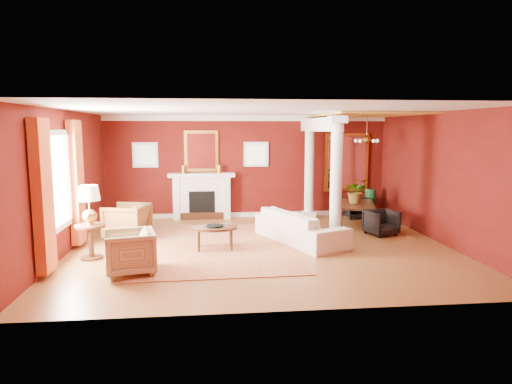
{
  "coord_description": "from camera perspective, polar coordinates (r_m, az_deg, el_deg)",
  "views": [
    {
      "loc": [
        -1.12,
        -9.48,
        2.52
      ],
      "look_at": [
        -0.08,
        0.33,
        1.15
      ],
      "focal_mm": 32.0,
      "sensor_mm": 36.0,
      "label": 1
    }
  ],
  "objects": [
    {
      "name": "green_urn",
      "position": [
        13.48,
        14.09,
        -1.7
      ],
      "size": [
        0.35,
        0.35,
        0.83
      ],
      "color": "#144120",
      "rests_on": "ground"
    },
    {
      "name": "dining_mirror",
      "position": [
        13.57,
        11.23,
        3.65
      ],
      "size": [
        1.3,
        0.07,
        1.7
      ],
      "color": "gold",
      "rests_on": "room_shell"
    },
    {
      "name": "potted_plant",
      "position": [
        12.13,
        12.44,
        1.38
      ],
      "size": [
        0.71,
        0.76,
        0.51
      ],
      "primitive_type": "imported",
      "rotation": [
        0.0,
        0.0,
        -0.21
      ],
      "color": "#26591E",
      "rests_on": "dining_table"
    },
    {
      "name": "dining_chair_near",
      "position": [
        11.29,
        15.4,
        -3.57
      ],
      "size": [
        0.79,
        0.77,
        0.66
      ],
      "primitive_type": "imported",
      "rotation": [
        0.0,
        0.0,
        0.31
      ],
      "color": "black",
      "rests_on": "ground"
    },
    {
      "name": "chandelier",
      "position": [
        11.97,
        13.66,
        6.38
      ],
      "size": [
        0.6,
        0.62,
        0.75
      ],
      "color": "#B08537",
      "rests_on": "room_shell"
    },
    {
      "name": "base_trim",
      "position": [
        13.22,
        -1.07,
        -2.83
      ],
      "size": [
        8.0,
        0.08,
        0.12
      ],
      "primitive_type": "cube",
      "color": "white",
      "rests_on": "ground"
    },
    {
      "name": "column_front",
      "position": [
        10.23,
        9.99,
        1.65
      ],
      "size": [
        0.36,
        0.36,
        2.8
      ],
      "color": "white",
      "rests_on": "ground"
    },
    {
      "name": "dining_table",
      "position": [
        12.31,
        12.48,
        -1.9
      ],
      "size": [
        1.02,
        1.76,
        0.93
      ],
      "primitive_type": "imported",
      "rotation": [
        0.0,
        0.0,
        1.29
      ],
      "color": "#33190E",
      "rests_on": "ground"
    },
    {
      "name": "fireplace",
      "position": [
        12.93,
        -6.77,
        -0.49
      ],
      "size": [
        1.85,
        0.42,
        1.29
      ],
      "color": "white",
      "rests_on": "ground"
    },
    {
      "name": "flank_window_left",
      "position": [
        13.08,
        -13.67,
        4.52
      ],
      "size": [
        0.7,
        0.07,
        0.7
      ],
      "color": "white",
      "rests_on": "room_shell"
    },
    {
      "name": "overmantel_mirror",
      "position": [
        12.95,
        -6.86,
        5.1
      ],
      "size": [
        0.95,
        0.07,
        1.15
      ],
      "color": "gold",
      "rests_on": "fireplace"
    },
    {
      "name": "amber_ceiling",
      "position": [
        11.91,
        13.61,
        9.37
      ],
      "size": [
        2.3,
        3.4,
        0.04
      ],
      "primitive_type": "cube",
      "color": "gold",
      "rests_on": "room_shell"
    },
    {
      "name": "armchair_leopard",
      "position": [
        10.9,
        -15.84,
        -3.34
      ],
      "size": [
        1.02,
        1.06,
        0.9
      ],
      "primitive_type": "imported",
      "rotation": [
        0.0,
        0.0,
        -1.84
      ],
      "color": "black",
      "rests_on": "ground"
    },
    {
      "name": "header_beam",
      "position": [
        11.72,
        7.96,
        8.32
      ],
      "size": [
        0.3,
        3.2,
        0.32
      ],
      "primitive_type": "cube",
      "color": "white",
      "rests_on": "column_front"
    },
    {
      "name": "ground",
      "position": [
        9.87,
        0.68,
        -6.89
      ],
      "size": [
        8.0,
        8.0,
        0.0
      ],
      "primitive_type": "plane",
      "color": "brown",
      "rests_on": "ground"
    },
    {
      "name": "coffee_book",
      "position": [
        9.6,
        -5.21,
        -3.69
      ],
      "size": [
        0.15,
        0.09,
        0.21
      ],
      "primitive_type": "imported",
      "rotation": [
        0.0,
        0.0,
        0.47
      ],
      "color": "#33190E",
      "rests_on": "coffee_table"
    },
    {
      "name": "side_table",
      "position": [
        9.37,
        -20.1,
        -2.13
      ],
      "size": [
        0.58,
        0.58,
        1.44
      ],
      "rotation": [
        0.0,
        0.0,
        -0.09
      ],
      "color": "#33190E",
      "rests_on": "ground"
    },
    {
      "name": "rug",
      "position": [
        9.93,
        -5.11,
        -6.77
      ],
      "size": [
        3.38,
        4.46,
        0.02
      ],
      "primitive_type": "cube",
      "rotation": [
        0.0,
        0.0,
        0.02
      ],
      "color": "maroon",
      "rests_on": "ground"
    },
    {
      "name": "crown_trim",
      "position": [
        12.99,
        -1.11,
        9.22
      ],
      "size": [
        8.0,
        0.08,
        0.16
      ],
      "primitive_type": "cube",
      "color": "white",
      "rests_on": "room_shell"
    },
    {
      "name": "sofa",
      "position": [
        10.23,
        5.56,
        -3.67
      ],
      "size": [
        1.63,
        2.5,
        0.95
      ],
      "primitive_type": "imported",
      "rotation": [
        0.0,
        0.0,
        1.99
      ],
      "color": "#F4E4CD",
      "rests_on": "ground"
    },
    {
      "name": "coffee_table",
      "position": [
        9.61,
        -5.17,
        -4.61
      ],
      "size": [
        0.97,
        0.97,
        0.49
      ],
      "rotation": [
        0.0,
        0.0,
        0.28
      ],
      "color": "#33190E",
      "rests_on": "ground"
    },
    {
      "name": "armchair_stripe",
      "position": [
        8.31,
        -15.52,
        -6.99
      ],
      "size": [
        0.93,
        0.97,
        0.85
      ],
      "primitive_type": "imported",
      "rotation": [
        0.0,
        0.0,
        -1.35
      ],
      "color": "tan",
      "rests_on": "ground"
    },
    {
      "name": "flank_window_right",
      "position": [
        13.03,
        0.0,
        4.74
      ],
      "size": [
        0.7,
        0.07,
        0.7
      ],
      "color": "white",
      "rests_on": "room_shell"
    },
    {
      "name": "left_window",
      "position": [
        9.37,
        -23.23,
        0.54
      ],
      "size": [
        0.21,
        2.55,
        2.6
      ],
      "color": "white",
      "rests_on": "room_shell"
    },
    {
      "name": "room_shell",
      "position": [
        9.56,
        0.7,
        4.89
      ],
      "size": [
        8.04,
        7.04,
        2.92
      ],
      "color": "#5A0E0C",
      "rests_on": "ground"
    },
    {
      "name": "column_back",
      "position": [
        12.84,
        6.68,
        2.97
      ],
      "size": [
        0.36,
        0.36,
        2.8
      ],
      "color": "white",
      "rests_on": "ground"
    },
    {
      "name": "dining_chair_far",
      "position": [
        13.3,
        12.16,
        -1.71
      ],
      "size": [
        0.76,
        0.73,
        0.68
      ],
      "primitive_type": "imported",
      "rotation": [
        0.0,
        0.0,
        3.34
      ],
      "color": "black",
      "rests_on": "ground"
    }
  ]
}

